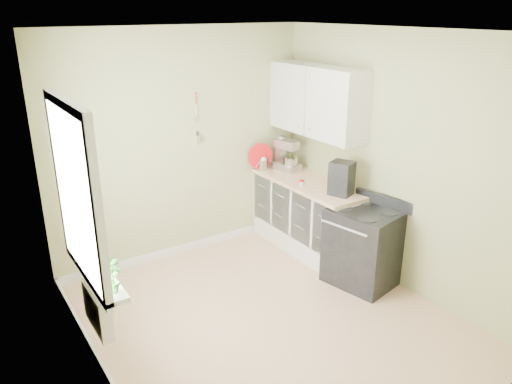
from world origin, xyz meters
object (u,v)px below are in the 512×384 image
stand_mixer (286,156)px  kettle (263,163)px  stove (363,246)px  coffee_maker (341,179)px

stand_mixer → kettle: 0.32m
stand_mixer → kettle: size_ratio=2.38×
stove → stand_mixer: stand_mixer is taller
stand_mixer → kettle: stand_mixer is taller
kettle → coffee_maker: bearing=-79.3°
kettle → coffee_maker: size_ratio=0.47×
coffee_maker → stove: bearing=-90.2°
stand_mixer → kettle: bearing=153.2°
stand_mixer → coffee_maker: (-0.04, -1.07, -0.00)m
stove → stand_mixer: (0.04, 1.48, 0.66)m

